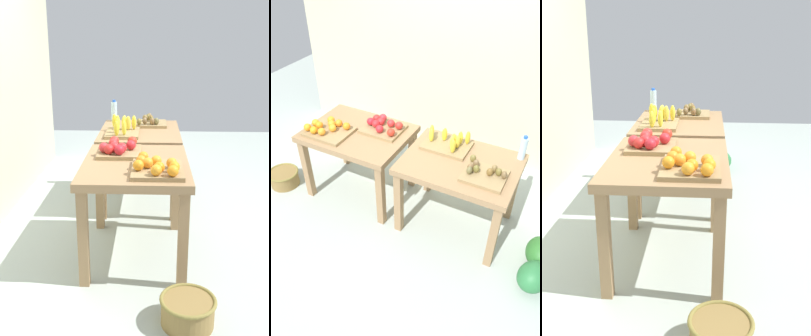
% 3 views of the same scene
% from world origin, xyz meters
% --- Properties ---
extents(ground_plane, '(8.00, 8.00, 0.00)m').
position_xyz_m(ground_plane, '(0.00, 0.00, 0.00)').
color(ground_plane, '#A5B1AA').
extents(back_wall, '(4.40, 0.12, 3.00)m').
position_xyz_m(back_wall, '(0.00, 1.35, 1.50)').
color(back_wall, beige).
rests_on(back_wall, ground_plane).
extents(display_table_left, '(1.04, 0.80, 0.77)m').
position_xyz_m(display_table_left, '(-0.56, 0.00, 0.66)').
color(display_table_left, '#97744E').
rests_on(display_table_left, ground_plane).
extents(display_table_right, '(1.04, 0.80, 0.77)m').
position_xyz_m(display_table_right, '(0.56, 0.00, 0.66)').
color(display_table_right, '#97744E').
rests_on(display_table_right, ground_plane).
extents(orange_bin, '(0.44, 0.36, 0.11)m').
position_xyz_m(orange_bin, '(-0.81, -0.16, 0.81)').
color(orange_bin, '#957B4F').
rests_on(orange_bin, display_table_left).
extents(apple_bin, '(0.40, 0.34, 0.11)m').
position_xyz_m(apple_bin, '(-0.34, 0.15, 0.82)').
color(apple_bin, '#957B4F').
rests_on(apple_bin, display_table_left).
extents(banana_crate, '(0.44, 0.32, 0.17)m').
position_xyz_m(banana_crate, '(0.36, 0.16, 0.82)').
color(banana_crate, '#957B4F').
rests_on(banana_crate, display_table_right).
extents(kiwi_bin, '(0.36, 0.32, 0.10)m').
position_xyz_m(kiwi_bin, '(0.80, -0.11, 0.81)').
color(kiwi_bin, '#957B4F').
rests_on(kiwi_bin, display_table_right).
extents(water_bottle, '(0.06, 0.06, 0.24)m').
position_xyz_m(water_bottle, '(1.02, 0.30, 0.89)').
color(water_bottle, silver).
rests_on(water_bottle, display_table_right).
extents(wicker_basket, '(0.35, 0.35, 0.18)m').
position_xyz_m(wicker_basket, '(-1.41, -0.35, 0.10)').
color(wicker_basket, olive).
rests_on(wicker_basket, ground_plane).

